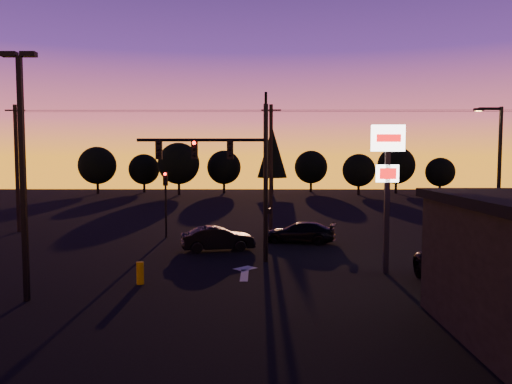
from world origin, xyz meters
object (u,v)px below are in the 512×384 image
(traffic_signal_mast, at_px, (234,165))
(bollard, at_px, (140,273))
(secondary_signal, at_px, (166,195))
(car_right, at_px, (300,232))
(parking_lot_light, at_px, (22,159))
(suv_parked, at_px, (466,270))
(pylon_sign, at_px, (387,167))
(car_mid, at_px, (218,239))
(streetlight, at_px, (497,174))

(traffic_signal_mast, distance_m, bollard, 7.39)
(secondary_signal, relative_size, car_right, 0.98)
(parking_lot_light, height_order, car_right, parking_lot_light)
(parking_lot_light, bearing_deg, suv_parked, 5.98)
(car_right, bearing_deg, pylon_sign, 35.53)
(car_right, height_order, suv_parked, suv_parked)
(pylon_sign, bearing_deg, car_right, 112.00)
(bollard, xyz_separation_m, car_mid, (2.65, 7.54, 0.21))
(secondary_signal, xyz_separation_m, bollard, (1.15, -12.03, -2.39))
(car_mid, bearing_deg, suv_parked, -141.11)
(streetlight, distance_m, car_right, 11.64)
(pylon_sign, height_order, bollard, pylon_sign)
(bollard, distance_m, suv_parked, 13.44)
(car_mid, xyz_separation_m, car_right, (4.91, 2.65, -0.04))
(bollard, height_order, car_right, car_right)
(secondary_signal, distance_m, pylon_sign, 15.75)
(bollard, bearing_deg, streetlight, 18.81)
(traffic_signal_mast, xyz_separation_m, streetlight, (14.01, 1.51, -0.52))
(streetlight, distance_m, bollard, 19.17)
(traffic_signal_mast, xyz_separation_m, pylon_sign, (7.10, -2.49, -0.02))
(pylon_sign, height_order, car_right, pylon_sign)
(traffic_signal_mast, xyz_separation_m, secondary_signal, (-4.90, 7.49, -2.07))
(parking_lot_light, xyz_separation_m, suv_parked, (17.07, 1.79, -4.51))
(car_right, bearing_deg, bollard, -23.04)
(streetlight, relative_size, car_mid, 1.93)
(parking_lot_light, distance_m, pylon_sign, 15.19)
(secondary_signal, distance_m, car_mid, 6.28)
(streetlight, height_order, suv_parked, streetlight)
(parking_lot_light, xyz_separation_m, streetlight, (21.41, 8.50, -0.85))
(secondary_signal, bearing_deg, parking_lot_light, -99.79)
(car_mid, relative_size, suv_parked, 0.76)
(traffic_signal_mast, height_order, car_right, traffic_signal_mast)
(suv_parked, bearing_deg, parking_lot_light, -179.35)
(pylon_sign, height_order, streetlight, streetlight)
(car_right, bearing_deg, parking_lot_light, -28.04)
(bollard, relative_size, car_mid, 0.23)
(pylon_sign, distance_m, suv_parked, 5.59)
(parking_lot_light, relative_size, suv_parked, 1.67)
(parking_lot_light, height_order, bollard, parking_lot_light)
(traffic_signal_mast, relative_size, car_right, 1.93)
(car_mid, bearing_deg, secondary_signal, 26.37)
(traffic_signal_mast, distance_m, streetlight, 14.10)
(streetlight, height_order, bollard, streetlight)
(secondary_signal, bearing_deg, car_mid, -49.80)
(traffic_signal_mast, height_order, suv_parked, traffic_signal_mast)
(traffic_signal_mast, xyz_separation_m, parking_lot_light, (-7.40, -6.99, 0.33))
(secondary_signal, xyz_separation_m, streetlight, (18.91, -5.99, 1.56))
(bollard, relative_size, suv_parked, 0.17)
(parking_lot_light, distance_m, car_right, 17.52)
(bollard, xyz_separation_m, suv_parked, (13.42, -0.66, 0.29))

